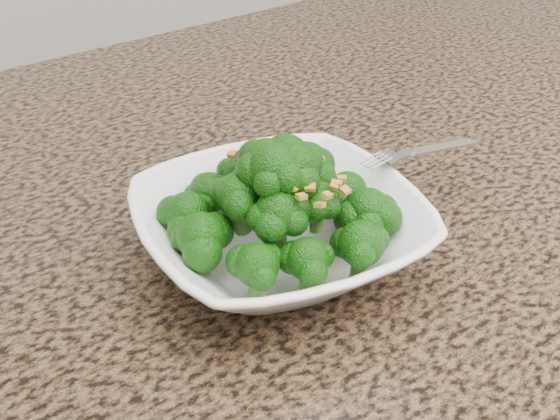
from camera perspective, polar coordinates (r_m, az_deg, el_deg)
granite_counter at (r=0.72m, az=2.92°, el=0.71°), size 1.64×1.04×0.03m
bowl at (r=0.59m, az=-0.00°, el=-1.70°), size 0.28×0.28×0.06m
broccoli_pile at (r=0.56m, az=-0.00°, el=3.85°), size 0.21×0.21×0.07m
garlic_topping at (r=0.54m, az=-0.00°, el=7.49°), size 0.13×0.13×0.01m
fork at (r=0.65m, az=10.29°, el=4.55°), size 0.17×0.03×0.01m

